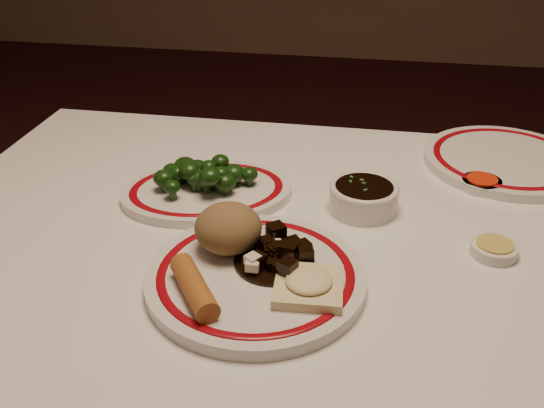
{
  "coord_description": "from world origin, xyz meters",
  "views": [
    {
      "loc": [
        0.07,
        -0.69,
        1.23
      ],
      "look_at": [
        -0.06,
        0.04,
        0.8
      ],
      "focal_mm": 40.0,
      "sensor_mm": 36.0,
      "label": 1
    }
  ],
  "objects_px": {
    "dining_table": "(309,303)",
    "spring_roll": "(194,287)",
    "rice_mound": "(228,228)",
    "main_plate": "(256,277)",
    "soy_bowl": "(363,198)",
    "fried_wonton": "(309,285)",
    "stirfry_heap": "(278,255)",
    "broccoli_plate": "(207,191)",
    "broccoli_pile": "(202,174)"
  },
  "relations": [
    {
      "from": "dining_table",
      "to": "spring_roll",
      "type": "height_order",
      "value": "spring_roll"
    },
    {
      "from": "rice_mound",
      "to": "spring_roll",
      "type": "relative_size",
      "value": 0.83
    },
    {
      "from": "main_plate",
      "to": "soy_bowl",
      "type": "bearing_deg",
      "value": 59.24
    },
    {
      "from": "fried_wonton",
      "to": "stirfry_heap",
      "type": "relative_size",
      "value": 0.78
    },
    {
      "from": "fried_wonton",
      "to": "broccoli_plate",
      "type": "xyz_separation_m",
      "value": [
        -0.19,
        0.24,
        -0.02
      ]
    },
    {
      "from": "main_plate",
      "to": "fried_wonton",
      "type": "relative_size",
      "value": 3.88
    },
    {
      "from": "spring_roll",
      "to": "stirfry_heap",
      "type": "relative_size",
      "value": 0.97
    },
    {
      "from": "spring_roll",
      "to": "broccoli_plate",
      "type": "distance_m",
      "value": 0.28
    },
    {
      "from": "main_plate",
      "to": "rice_mound",
      "type": "relative_size",
      "value": 3.76
    },
    {
      "from": "soy_bowl",
      "to": "broccoli_plate",
      "type": "bearing_deg",
      "value": -179.87
    },
    {
      "from": "dining_table",
      "to": "main_plate",
      "type": "distance_m",
      "value": 0.15
    },
    {
      "from": "rice_mound",
      "to": "dining_table",
      "type": "bearing_deg",
      "value": 19.1
    },
    {
      "from": "dining_table",
      "to": "rice_mound",
      "type": "relative_size",
      "value": 13.37
    },
    {
      "from": "spring_roll",
      "to": "stirfry_heap",
      "type": "height_order",
      "value": "stirfry_heap"
    },
    {
      "from": "broccoli_plate",
      "to": "spring_roll",
      "type": "bearing_deg",
      "value": -77.64
    },
    {
      "from": "soy_bowl",
      "to": "dining_table",
      "type": "bearing_deg",
      "value": -116.95
    },
    {
      "from": "fried_wonton",
      "to": "broccoli_pile",
      "type": "height_order",
      "value": "broccoli_pile"
    },
    {
      "from": "rice_mound",
      "to": "soy_bowl",
      "type": "bearing_deg",
      "value": 43.82
    },
    {
      "from": "main_plate",
      "to": "broccoli_plate",
      "type": "distance_m",
      "value": 0.24
    },
    {
      "from": "spring_roll",
      "to": "rice_mound",
      "type": "bearing_deg",
      "value": 47.38
    },
    {
      "from": "spring_roll",
      "to": "broccoli_plate",
      "type": "relative_size",
      "value": 0.33
    },
    {
      "from": "broccoli_plate",
      "to": "soy_bowl",
      "type": "height_order",
      "value": "soy_bowl"
    },
    {
      "from": "rice_mound",
      "to": "broccoli_pile",
      "type": "height_order",
      "value": "rice_mound"
    },
    {
      "from": "spring_roll",
      "to": "broccoli_pile",
      "type": "relative_size",
      "value": 0.68
    },
    {
      "from": "dining_table",
      "to": "fried_wonton",
      "type": "height_order",
      "value": "fried_wonton"
    },
    {
      "from": "dining_table",
      "to": "fried_wonton",
      "type": "xyz_separation_m",
      "value": [
        0.01,
        -0.11,
        0.12
      ]
    },
    {
      "from": "stirfry_heap",
      "to": "main_plate",
      "type": "bearing_deg",
      "value": -130.73
    },
    {
      "from": "dining_table",
      "to": "rice_mound",
      "type": "bearing_deg",
      "value": -160.9
    },
    {
      "from": "rice_mound",
      "to": "broccoli_plate",
      "type": "distance_m",
      "value": 0.19
    },
    {
      "from": "stirfry_heap",
      "to": "soy_bowl",
      "type": "xyz_separation_m",
      "value": [
        0.1,
        0.18,
        -0.01
      ]
    },
    {
      "from": "broccoli_pile",
      "to": "soy_bowl",
      "type": "distance_m",
      "value": 0.26
    },
    {
      "from": "spring_roll",
      "to": "broccoli_pile",
      "type": "bearing_deg",
      "value": 69.95
    },
    {
      "from": "broccoli_plate",
      "to": "main_plate",
      "type": "bearing_deg",
      "value": -60.05
    },
    {
      "from": "main_plate",
      "to": "rice_mound",
      "type": "bearing_deg",
      "value": 134.25
    },
    {
      "from": "main_plate",
      "to": "spring_roll",
      "type": "height_order",
      "value": "spring_roll"
    },
    {
      "from": "dining_table",
      "to": "spring_roll",
      "type": "distance_m",
      "value": 0.23
    },
    {
      "from": "dining_table",
      "to": "spring_roll",
      "type": "bearing_deg",
      "value": -130.56
    },
    {
      "from": "dining_table",
      "to": "broccoli_plate",
      "type": "distance_m",
      "value": 0.25
    },
    {
      "from": "main_plate",
      "to": "stirfry_heap",
      "type": "bearing_deg",
      "value": 49.27
    },
    {
      "from": "dining_table",
      "to": "soy_bowl",
      "type": "distance_m",
      "value": 0.18
    },
    {
      "from": "rice_mound",
      "to": "broccoli_plate",
      "type": "height_order",
      "value": "rice_mound"
    },
    {
      "from": "broccoli_pile",
      "to": "fried_wonton",
      "type": "bearing_deg",
      "value": -50.35
    },
    {
      "from": "main_plate",
      "to": "fried_wonton",
      "type": "distance_m",
      "value": 0.08
    },
    {
      "from": "fried_wonton",
      "to": "spring_roll",
      "type": "bearing_deg",
      "value": -165.73
    },
    {
      "from": "spring_roll",
      "to": "fried_wonton",
      "type": "relative_size",
      "value": 1.24
    },
    {
      "from": "rice_mound",
      "to": "fried_wonton",
      "type": "height_order",
      "value": "rice_mound"
    },
    {
      "from": "main_plate",
      "to": "broccoli_pile",
      "type": "bearing_deg",
      "value": 121.12
    },
    {
      "from": "dining_table",
      "to": "stirfry_heap",
      "type": "relative_size",
      "value": 10.78
    },
    {
      "from": "spring_roll",
      "to": "stirfry_heap",
      "type": "xyz_separation_m",
      "value": [
        0.09,
        0.09,
        -0.0
      ]
    },
    {
      "from": "rice_mound",
      "to": "fried_wonton",
      "type": "distance_m",
      "value": 0.14
    }
  ]
}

